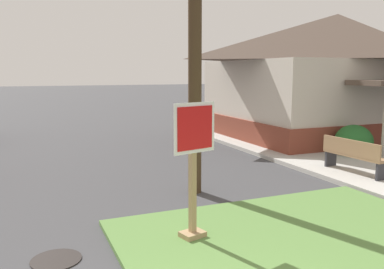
# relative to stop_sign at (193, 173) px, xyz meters

# --- Properties ---
(grass_corner_patch) EXTENTS (5.49, 4.82, 0.08)m
(grass_corner_patch) POSITION_rel_stop_sign_xyz_m (1.52, -1.12, -1.07)
(grass_corner_patch) COLOR #567F3D
(grass_corner_patch) RESTS_ON ground
(sidewalk_strip) EXTENTS (2.20, 14.98, 0.12)m
(sidewalk_strip) POSITION_rel_stop_sign_xyz_m (5.47, 2.62, -1.05)
(sidewalk_strip) COLOR #B2AFA8
(sidewalk_strip) RESTS_ON ground
(stop_sign) EXTENTS (0.73, 0.36, 2.09)m
(stop_sign) POSITION_rel_stop_sign_xyz_m (0.00, 0.00, 0.00)
(stop_sign) COLOR #A3845B
(stop_sign) RESTS_ON grass_corner_patch
(manhole_cover) EXTENTS (0.70, 0.70, 0.02)m
(manhole_cover) POSITION_rel_stop_sign_xyz_m (-2.02, 0.17, -1.10)
(manhole_cover) COLOR black
(manhole_cover) RESTS_ON ground
(street_bench) EXTENTS (0.50, 1.79, 0.85)m
(street_bench) POSITION_rel_stop_sign_xyz_m (5.19, 2.04, -0.51)
(street_bench) COLOR #93704C
(street_bench) RESTS_ON sidewalk_strip
(corner_house) EXTENTS (9.46, 7.97, 4.91)m
(corner_house) POSITION_rel_stop_sign_xyz_m (9.53, 7.63, 1.41)
(corner_house) COLOR brown
(corner_house) RESTS_ON ground
(shrub_near_porch) EXTENTS (1.14, 1.14, 1.03)m
(shrub_near_porch) POSITION_rel_stop_sign_xyz_m (6.95, 3.83, -0.59)
(shrub_near_porch) COLOR #246028
(shrub_near_porch) RESTS_ON ground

